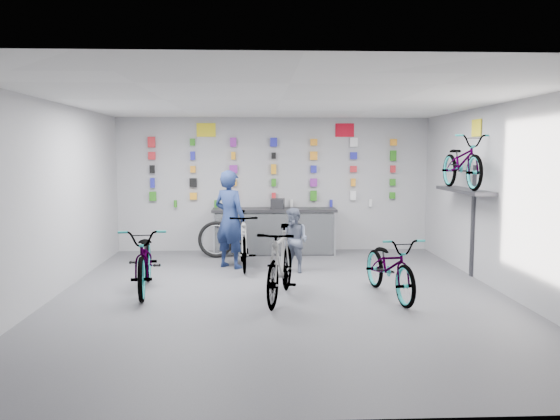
{
  "coord_description": "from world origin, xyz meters",
  "views": [
    {
      "loc": [
        -0.37,
        -8.31,
        2.21
      ],
      "look_at": [
        0.04,
        1.4,
        1.19
      ],
      "focal_mm": 35.0,
      "sensor_mm": 36.0,
      "label": 1
    }
  ],
  "objects_px": {
    "counter": "(274,232)",
    "bike_center": "(280,263)",
    "bike_right": "(390,266)",
    "clerk": "(230,219)",
    "bike_service": "(243,240)",
    "customer": "(294,240)",
    "bike_left": "(146,258)"
  },
  "relations": [
    {
      "from": "bike_center",
      "to": "counter",
      "type": "bearing_deg",
      "value": 102.83
    },
    {
      "from": "bike_left",
      "to": "customer",
      "type": "height_order",
      "value": "customer"
    },
    {
      "from": "bike_service",
      "to": "customer",
      "type": "height_order",
      "value": "customer"
    },
    {
      "from": "clerk",
      "to": "bike_left",
      "type": "bearing_deg",
      "value": 89.1
    },
    {
      "from": "customer",
      "to": "bike_center",
      "type": "bearing_deg",
      "value": -60.66
    },
    {
      "from": "counter",
      "to": "bike_left",
      "type": "xyz_separation_m",
      "value": [
        -2.16,
        -3.17,
        0.04
      ]
    },
    {
      "from": "bike_left",
      "to": "customer",
      "type": "distance_m",
      "value": 2.78
    },
    {
      "from": "bike_right",
      "to": "clerk",
      "type": "height_order",
      "value": "clerk"
    },
    {
      "from": "bike_service",
      "to": "bike_right",
      "type": "bearing_deg",
      "value": -47.73
    },
    {
      "from": "bike_right",
      "to": "clerk",
      "type": "xyz_separation_m",
      "value": [
        -2.56,
        2.27,
        0.46
      ]
    },
    {
      "from": "bike_right",
      "to": "bike_center",
      "type": "bearing_deg",
      "value": 174.74
    },
    {
      "from": "bike_service",
      "to": "customer",
      "type": "bearing_deg",
      "value": -27.62
    },
    {
      "from": "bike_left",
      "to": "clerk",
      "type": "distance_m",
      "value": 2.2
    },
    {
      "from": "counter",
      "to": "bike_service",
      "type": "height_order",
      "value": "bike_service"
    },
    {
      "from": "counter",
      "to": "clerk",
      "type": "bearing_deg",
      "value": -122.45
    },
    {
      "from": "clerk",
      "to": "customer",
      "type": "height_order",
      "value": "clerk"
    },
    {
      "from": "bike_center",
      "to": "bike_service",
      "type": "xyz_separation_m",
      "value": [
        -0.62,
        2.32,
        -0.01
      ]
    },
    {
      "from": "clerk",
      "to": "counter",
      "type": "bearing_deg",
      "value": -87.51
    },
    {
      "from": "bike_center",
      "to": "bike_service",
      "type": "distance_m",
      "value": 2.4
    },
    {
      "from": "bike_left",
      "to": "customer",
      "type": "xyz_separation_m",
      "value": [
        2.47,
        1.28,
        0.07
      ]
    },
    {
      "from": "counter",
      "to": "bike_center",
      "type": "bearing_deg",
      "value": -90.42
    },
    {
      "from": "bike_left",
      "to": "bike_service",
      "type": "bearing_deg",
      "value": 40.74
    },
    {
      "from": "counter",
      "to": "bike_right",
      "type": "relative_size",
      "value": 1.46
    },
    {
      "from": "bike_left",
      "to": "customer",
      "type": "bearing_deg",
      "value": 19.76
    },
    {
      "from": "customer",
      "to": "counter",
      "type": "bearing_deg",
      "value": 138.68
    },
    {
      "from": "counter",
      "to": "bike_service",
      "type": "xyz_separation_m",
      "value": [
        -0.65,
        -1.47,
        0.06
      ]
    },
    {
      "from": "counter",
      "to": "bike_center",
      "type": "distance_m",
      "value": 3.79
    },
    {
      "from": "counter",
      "to": "bike_right",
      "type": "bearing_deg",
      "value": -65.69
    },
    {
      "from": "bike_left",
      "to": "clerk",
      "type": "relative_size",
      "value": 1.07
    },
    {
      "from": "bike_service",
      "to": "clerk",
      "type": "distance_m",
      "value": 0.47
    },
    {
      "from": "counter",
      "to": "clerk",
      "type": "xyz_separation_m",
      "value": [
        -0.9,
        -1.41,
        0.46
      ]
    },
    {
      "from": "bike_right",
      "to": "customer",
      "type": "relative_size",
      "value": 1.54
    }
  ]
}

